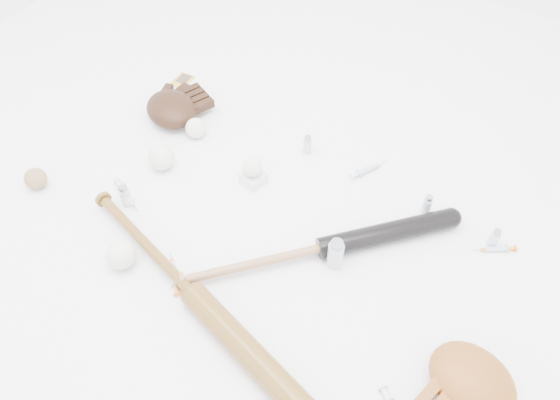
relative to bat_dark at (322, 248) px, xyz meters
The scene contains 20 objects.
bat_dark is the anchor object (origin of this frame).
bat_wood 0.36m from the bat_dark, 124.50° to the right, with size 0.92×0.07×0.07m, color brown, non-canonical shape.
glove_dark 0.73m from the bat_dark, 162.60° to the left, with size 0.23×0.23×0.08m, color black, non-canonical shape.
glove_tan 0.49m from the bat_dark, 17.31° to the right, with size 0.24×0.24×0.09m, color brown, non-canonical shape.
trading_card 0.88m from the bat_dark, 153.79° to the left, with size 0.06×0.08×0.00m, color gold.
pedestal 0.33m from the bat_dark, 158.21° to the left, with size 0.06×0.06×0.04m, color white.
baseball_on_pedestal 0.33m from the bat_dark, 158.21° to the left, with size 0.06×0.06×0.06m, color white.
baseball_left 0.58m from the bat_dark, behind, with size 0.08×0.08×0.08m, color white.
baseball_upper 0.61m from the bat_dark, 161.51° to the left, with size 0.07×0.07×0.07m, color white.
baseball_mid 0.54m from the bat_dark, 145.16° to the right, with size 0.08×0.08×0.08m, color white.
baseball_aged 0.88m from the bat_dark, 164.54° to the right, with size 0.07×0.07×0.07m, color olive.
syringe_0 0.61m from the bat_dark, 167.91° to the right, with size 0.16×0.03×0.02m, color #ADBCC6, non-canonical shape.
syringe_1 0.40m from the bat_dark, 138.24° to the right, with size 0.15×0.03×0.02m, color #ADBCC6, non-canonical shape.
syringe_2 0.35m from the bat_dark, 94.54° to the left, with size 0.16×0.03×0.02m, color #ADBCC6, non-canonical shape.
syringe_4 0.48m from the bat_dark, 33.21° to the left, with size 0.13×0.02×0.02m, color #ADBCC6, non-canonical shape.
vial_0 0.34m from the bat_dark, 57.52° to the left, with size 0.03×0.03×0.07m, color silver.
vial_1 0.47m from the bat_dark, 35.57° to the left, with size 0.03×0.03×0.07m, color silver.
vial_2 0.39m from the bat_dark, 125.76° to the left, with size 0.03×0.03×0.07m, color silver.
vial_3 0.05m from the bat_dark, 12.09° to the right, with size 0.04×0.04×0.10m, color silver.
vial_4 0.59m from the bat_dark, 165.74° to the right, with size 0.03×0.03×0.08m, color silver.
Camera 1 is at (0.49, -0.77, 1.25)m, focal length 35.00 mm.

